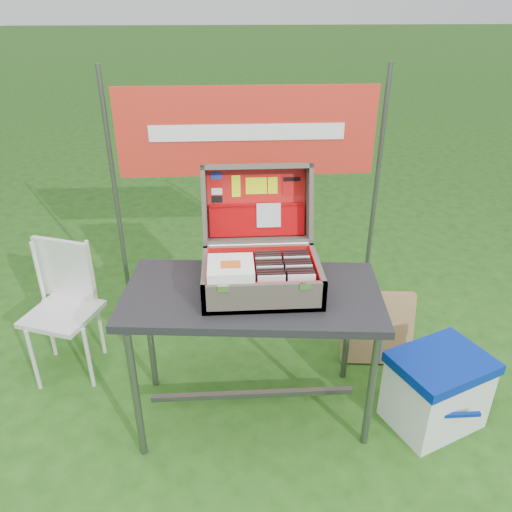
{
  "coord_description": "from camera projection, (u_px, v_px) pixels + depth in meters",
  "views": [
    {
      "loc": [
        -0.13,
        -1.97,
        2.05
      ],
      "look_at": [
        -0.01,
        0.1,
        0.96
      ],
      "focal_mm": 35.0,
      "sensor_mm": 36.0,
      "label": 1
    }
  ],
  "objects": [
    {
      "name": "suitcase_lid_pocket",
      "position": [
        257.0,
        221.0,
        2.6
      ],
      "size": [
        0.49,
        0.07,
        0.16
      ],
      "primitive_type": "cube",
      "rotation": [
        -1.84,
        0.0,
        0.0
      ],
      "color": "#A10306",
      "rests_on": "suitcase_lid_liner"
    },
    {
      "name": "cooler",
      "position": [
        436.0,
        390.0,
        2.61
      ],
      "size": [
        0.58,
        0.52,
        0.42
      ],
      "primitive_type": null,
      "rotation": [
        0.0,
        0.0,
        0.4
      ],
      "color": "white",
      "rests_on": "ground"
    },
    {
      "name": "cd_right_2",
      "position": [
        300.0,
        283.0,
        2.28
      ],
      "size": [
        0.12,
        0.01,
        0.14
      ],
      "primitive_type": "cube",
      "color": "black",
      "rests_on": "suitcase_liner_floor"
    },
    {
      "name": "suitcase_lid_rim_far",
      "position": [
        257.0,
        166.0,
        2.51
      ],
      "size": [
        0.56,
        0.15,
        0.06
      ],
      "primitive_type": "cube",
      "rotation": [
        -1.84,
        0.0,
        0.0
      ],
      "color": "#635B4C",
      "rests_on": "suitcase_lid_back"
    },
    {
      "name": "suitcase_pocket_cd",
      "position": [
        269.0,
        215.0,
        2.58
      ],
      "size": [
        0.12,
        0.04,
        0.12
      ],
      "primitive_type": "cube",
      "rotation": [
        -1.84,
        0.0,
        0.0
      ],
      "color": "silver",
      "rests_on": "suitcase_lid_pocket"
    },
    {
      "name": "table_leg_fl",
      "position": [
        136.0,
        397.0,
        2.34
      ],
      "size": [
        0.04,
        0.04,
        0.74
      ],
      "primitive_type": "cylinder",
      "color": "#59595B",
      "rests_on": "ground"
    },
    {
      "name": "chair_upright_left",
      "position": [
        38.0,
        271.0,
        2.94
      ],
      "size": [
        0.02,
        0.02,
        0.38
      ],
      "primitive_type": "cylinder",
      "color": "silver",
      "rests_on": "chair_seat"
    },
    {
      "name": "cd_left_11",
      "position": [
        267.0,
        264.0,
        2.45
      ],
      "size": [
        0.12,
        0.01,
        0.14
      ],
      "primitive_type": "cube",
      "color": "black",
      "rests_on": "suitcase_liner_floor"
    },
    {
      "name": "chair_leg_br",
      "position": [
        100.0,
        326.0,
        3.12
      ],
      "size": [
        0.02,
        0.02,
        0.41
      ],
      "primitive_type": "cylinder",
      "color": "silver",
      "rests_on": "ground"
    },
    {
      "name": "suitcase_base_wall_back",
      "position": [
        259.0,
        259.0,
        2.54
      ],
      "size": [
        0.56,
        0.02,
        0.15
      ],
      "primitive_type": "cube",
      "color": "#635B4C",
      "rests_on": "table_top"
    },
    {
      "name": "songbook_6",
      "position": [
        231.0,
        266.0,
        2.25
      ],
      "size": [
        0.21,
        0.21,
        0.0
      ],
      "primitive_type": "cube",
      "color": "white",
      "rests_on": "suitcase_base_wall_front"
    },
    {
      "name": "cd_left_1",
      "position": [
        271.0,
        287.0,
        2.25
      ],
      "size": [
        0.12,
        0.01,
        0.14
      ],
      "primitive_type": "cube",
      "color": "black",
      "rests_on": "suitcase_liner_floor"
    },
    {
      "name": "table_leg_br",
      "position": [
        348.0,
        326.0,
        2.85
      ],
      "size": [
        0.04,
        0.04,
        0.74
      ],
      "primitive_type": "cylinder",
      "color": "#59595B",
      "rests_on": "ground"
    },
    {
      "name": "cd_left_10",
      "position": [
        267.0,
        266.0,
        2.43
      ],
      "size": [
        0.12,
        0.01,
        0.14
      ],
      "primitive_type": "cube",
      "color": "black",
      "rests_on": "suitcase_liner_floor"
    },
    {
      "name": "banner",
      "position": [
        247.0,
        132.0,
        3.06
      ],
      "size": [
        1.6,
        0.02,
        0.55
      ],
      "primitive_type": "cube",
      "color": "red",
      "rests_on": "banner_post_left"
    },
    {
      "name": "banner_post_right",
      "position": [
        375.0,
        197.0,
        3.32
      ],
      "size": [
        0.03,
        0.03,
        1.7
      ],
      "primitive_type": "cylinder",
      "color": "#59595B",
      "rests_on": "ground"
    },
    {
      "name": "cd_right_7",
      "position": [
        297.0,
        272.0,
        2.38
      ],
      "size": [
        0.12,
        0.01,
        0.14
      ],
      "primitive_type": "cube",
      "color": "black",
      "rests_on": "suitcase_liner_floor"
    },
    {
      "name": "cd_right_6",
      "position": [
        297.0,
        274.0,
        2.36
      ],
      "size": [
        0.12,
        0.01,
        0.14
      ],
      "primitive_type": "cube",
      "color": "black",
      "rests_on": "suitcase_liner_floor"
    },
    {
      "name": "songbook_1",
      "position": [
        231.0,
        271.0,
        2.27
      ],
      "size": [
        0.21,
        0.21,
        0.0
      ],
      "primitive_type": "cube",
      "color": "white",
      "rests_on": "suitcase_base_wall_front"
    },
    {
      "name": "cd_left_0",
      "position": [
        271.0,
        289.0,
        2.23
      ],
      "size": [
        0.12,
        0.01,
        0.14
      ],
      "primitive_type": "cube",
      "color": "silver",
      "rests_on": "suitcase_liner_floor"
    },
    {
      "name": "suitcase_liner_wall_front",
      "position": [
        264.0,
        295.0,
        2.22
      ],
      "size": [
        0.51,
        0.01,
        0.13
      ],
      "primitive_type": "cube",
      "color": "red",
      "rests_on": "suitcase_base_bottom"
    },
    {
      "name": "lid_sticker_cc_a",
      "position": [
        216.0,
        176.0,
        2.55
      ],
      "size": [
        0.05,
        0.01,
        0.03
      ],
      "primitive_type": "cube",
      "rotation": [
        -1.84,
        0.0,
        0.0
      ],
      "color": "#1933B2",
      "rests_on": "suitcase_lid_liner"
    },
    {
      "name": "suitcase_base_wall_right",
      "position": [
        317.0,
        276.0,
        2.39
      ],
      "size": [
        0.02,
        0.4,
        0.15
      ],
      "primitive_type": "cube",
      "color": "#635B4C",
      "rests_on": "table_top"
    },
    {
      "name": "cd_left_4",
      "position": [
        270.0,
        280.0,
        2.31
      ],
      "size": [
        0.12,
        0.01,
        0.14
      ],
      "primitive_type": "cube",
      "color": "silver",
      "rests_on": "suitcase_liner_floor"
    },
    {
      "name": "cd_left_6",
      "position": [
        269.0,
        275.0,
        2.35
      ],
      "size": [
        0.12,
        0.01,
        0.14
      ],
      "primitive_type": "cube",
      "color": "black",
      "rests_on": "suitcase_liner_floor"
    },
    {
      "name": "songbook_7",
      "position": [
        231.0,
        265.0,
        2.25
      ],
      "size": [
        0.21,
        0.21,
        0.0
      ],
      "primitive_type": "cube",
      "color": "white",
      "rests_on": "suitcase_base_wall_front"
    },
    {
      "name": "suitcase_latch_left",
      "position": [
        223.0,
        289.0,
        2.16
      ],
      "size": [
        0.05,
        0.01,
        0.03
      ],
      "primitive_type": "cube",
      "color": "silver",
      "rests_on": "suitcase_base_wall_front"
    },
    {
      "name": "suitcase_base_bottom",
      "position": [
        261.0,
        289.0,
        2.41
      ],
      "size": [
        0.56,
        0.4,
        0.02
      ],
      "primitive_type": "cube",
      "color": "#635B4C",
      "rests_on": "table_top"
    },
    {
      "name": "suitcase_pocket_edge",
      "position": [
        257.0,
        206.0,
        2.58
      ],
      "size": [
        0.48,
        0.02,
        0.02
      ],
      "primitive_type": "cube",
      "rotation": [
        -1.84,
        0.0,
        0.0
      ],
      "color": "#A10306",
      "rests_on": "suitcase_lid_pocket"
    },
    {
      "name": "table_leg_fr",
      "position": [
        371.0,
        387.0,
        2.4
      ],
      "size": [
        0.04,
        0.04,
        0.74
      ],
      "primitive_type": "cylinder",
      "color": "#59595B",
      "rests_on": "ground"
    },
    {
      "name": "suitcase_latch_right",
      "position": [
        305.0,
        286.0,
        2.18
      ],
      "size": [
        0.05,
        0.01,
        0.03
      ],
      "primitive_type": "cube",
      "color": "silver",
      "rests_on": "suitcase_base_wall_front"
    },
    {
      "name": "banner_post_left",
      "position": [
        117.0,
        203.0,
        3.23
      ],
      "size": [
        0.03,
        0.03,
        1.7
      ],
      "primitive_type": "cylinder",
      "color": "#59595B",
      "rests_on": "ground"
    },
    {
      "name": "suitcase_liner_wall_back",
      "position": [
        259.0,
        258.0,
        2.53
      ],
      "size": [
        0.51,
        0.01,
        0.13
      ],
      "primitive_type": "cube",
      "color": "red",
      "rests_on": "suitcase_base_bottom"
    },
    {
      "name": "lid_sticker_cc_c",
      "position": [
        217.0,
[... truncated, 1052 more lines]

